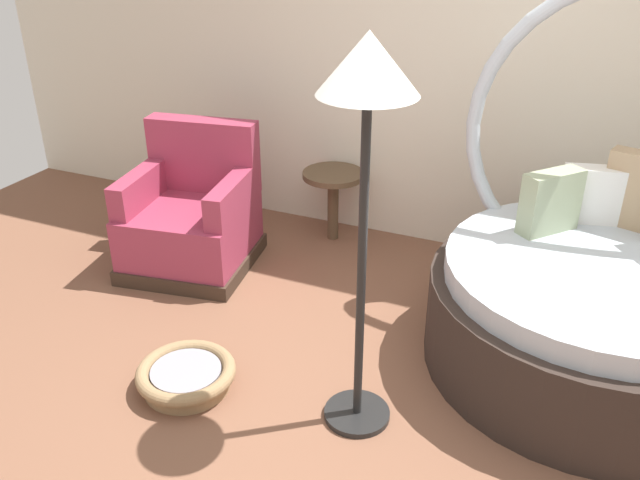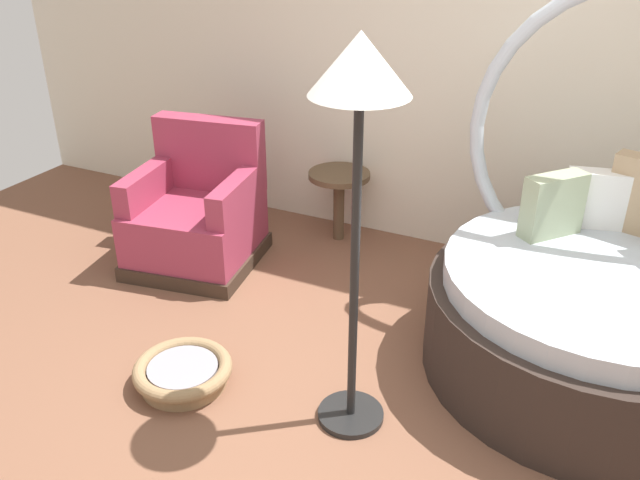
% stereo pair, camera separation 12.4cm
% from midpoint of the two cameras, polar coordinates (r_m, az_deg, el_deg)
% --- Properties ---
extents(ground_plane, '(8.00, 8.00, 0.02)m').
position_cam_midpoint_polar(ground_plane, '(3.23, 3.91, -16.89)').
color(ground_plane, brown).
extents(back_wall, '(8.00, 0.12, 2.98)m').
position_cam_midpoint_polar(back_wall, '(4.46, 14.52, 16.83)').
color(back_wall, silver).
rests_on(back_wall, ground_plane).
extents(round_daybed, '(1.72, 1.72, 1.96)m').
position_cam_midpoint_polar(round_daybed, '(3.74, 22.02, -4.23)').
color(round_daybed, '#2D231E').
rests_on(round_daybed, ground_plane).
extents(red_armchair, '(0.92, 0.92, 0.94)m').
position_cam_midpoint_polar(red_armchair, '(4.54, -11.69, 1.85)').
color(red_armchair, '#38281E').
rests_on(red_armchair, ground_plane).
extents(pet_basket, '(0.51, 0.51, 0.13)m').
position_cam_midpoint_polar(pet_basket, '(3.53, -12.46, -11.35)').
color(pet_basket, '#8E704C').
rests_on(pet_basket, ground_plane).
extents(side_table, '(0.44, 0.44, 0.52)m').
position_cam_midpoint_polar(side_table, '(4.74, 0.40, 4.81)').
color(side_table, brown).
rests_on(side_table, ground_plane).
extents(floor_lamp, '(0.40, 0.40, 1.82)m').
position_cam_midpoint_polar(floor_lamp, '(2.57, 2.67, 11.32)').
color(floor_lamp, black).
rests_on(floor_lamp, ground_plane).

